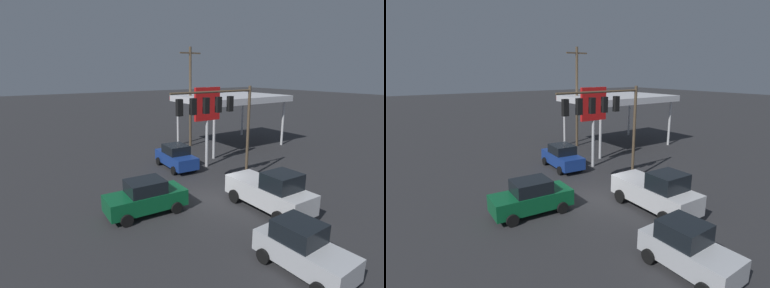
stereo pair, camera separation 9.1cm
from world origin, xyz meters
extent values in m
plane|color=#2D2D30|center=(0.00, 0.00, 0.00)|extent=(200.00, 200.00, 0.00)
cylinder|color=brown|center=(-4.15, -1.10, 3.36)|extent=(0.20, 0.20, 6.72)
cylinder|color=brown|center=(-1.02, -1.10, 6.42)|extent=(6.27, 0.14, 0.14)
cube|color=black|center=(-2.41, -1.10, 5.60)|extent=(0.36, 0.28, 1.00)
sphere|color=#FF4141|center=(-2.41, -1.28, 5.90)|extent=(0.22, 0.22, 0.22)
sphere|color=#392305|center=(-2.41, -1.28, 5.60)|extent=(0.22, 0.22, 0.22)
sphere|color=black|center=(-2.41, -1.28, 5.30)|extent=(0.22, 0.22, 0.22)
cube|color=black|center=(-1.43, -1.10, 5.60)|extent=(0.36, 0.28, 1.00)
sphere|color=#FF4141|center=(-1.43, -1.28, 5.90)|extent=(0.22, 0.22, 0.22)
sphere|color=#392305|center=(-1.43, -1.28, 5.60)|extent=(0.22, 0.22, 0.22)
sphere|color=black|center=(-1.43, -1.28, 5.30)|extent=(0.22, 0.22, 0.22)
cube|color=black|center=(-0.45, -1.10, 5.60)|extent=(0.36, 0.28, 1.00)
sphere|color=#FF4141|center=(-0.45, -1.28, 5.90)|extent=(0.22, 0.22, 0.22)
sphere|color=#392305|center=(-0.45, -1.28, 5.60)|extent=(0.22, 0.22, 0.22)
sphere|color=black|center=(-0.45, -1.28, 5.30)|extent=(0.22, 0.22, 0.22)
cube|color=black|center=(0.52, -1.10, 5.60)|extent=(0.36, 0.28, 1.00)
sphere|color=#FF4141|center=(0.52, -1.28, 5.90)|extent=(0.22, 0.22, 0.22)
sphere|color=#392305|center=(0.52, -1.28, 5.60)|extent=(0.22, 0.22, 0.22)
sphere|color=black|center=(0.52, -1.28, 5.30)|extent=(0.22, 0.22, 0.22)
cube|color=black|center=(1.50, -1.10, 5.60)|extent=(0.36, 0.28, 1.00)
sphere|color=#FF4141|center=(1.50, -1.28, 5.90)|extent=(0.22, 0.22, 0.22)
sphere|color=#392305|center=(1.50, -1.28, 5.60)|extent=(0.22, 0.22, 0.22)
sphere|color=black|center=(1.50, -1.28, 5.30)|extent=(0.22, 0.22, 0.22)
cylinder|color=brown|center=(-6.47, -11.85, 5.02)|extent=(0.26, 0.26, 10.04)
cube|color=brown|center=(-6.47, -11.85, 9.44)|extent=(2.40, 0.14, 0.14)
cube|color=silver|center=(-10.17, -9.77, 4.98)|extent=(10.44, 7.33, 0.60)
cube|color=red|center=(-10.17, -13.45, 4.98)|extent=(10.44, 0.06, 0.36)
cylinder|color=silver|center=(-14.79, -12.83, 2.34)|extent=(0.24, 0.24, 4.68)
cylinder|color=silver|center=(-5.55, -12.83, 2.34)|extent=(0.24, 0.24, 4.68)
cylinder|color=silver|center=(-14.79, -6.70, 2.34)|extent=(0.24, 0.24, 4.68)
cylinder|color=silver|center=(-5.55, -6.70, 2.34)|extent=(0.24, 0.24, 4.68)
cylinder|color=silver|center=(-3.61, -5.17, 3.24)|extent=(0.24, 0.24, 6.48)
cube|color=red|center=(-3.61, -5.17, 5.17)|extent=(2.36, 0.24, 2.61)
cube|color=black|center=(-3.61, -5.30, 5.17)|extent=(1.65, 0.04, 0.91)
cube|color=silver|center=(1.31, 7.69, 0.76)|extent=(1.81, 3.85, 0.90)
cube|color=black|center=(1.31, 7.39, 1.59)|extent=(1.61, 1.74, 0.76)
cylinder|color=black|center=(0.40, 8.90, 0.31)|extent=(0.24, 0.63, 0.62)
cylinder|color=black|center=(0.47, 6.43, 0.31)|extent=(0.24, 0.63, 0.62)
cylinder|color=black|center=(2.21, 6.48, 0.31)|extent=(0.24, 0.63, 0.62)
cube|color=navy|center=(-1.30, -6.23, 0.78)|extent=(2.12, 4.52, 0.90)
cube|color=black|center=(-1.30, -6.23, 1.58)|extent=(1.80, 2.12, 0.70)
cylinder|color=black|center=(-2.11, -4.74, 0.33)|extent=(0.27, 0.67, 0.66)
cylinder|color=black|center=(-0.27, -4.87, 0.33)|extent=(0.27, 0.67, 0.66)
cylinder|color=black|center=(-2.32, -7.59, 0.33)|extent=(0.27, 0.67, 0.66)
cylinder|color=black|center=(-0.49, -7.72, 0.33)|extent=(0.27, 0.67, 0.66)
cube|color=#0C592D|center=(4.23, -0.29, 0.78)|extent=(4.49, 2.02, 0.90)
cube|color=black|center=(4.23, -0.29, 1.58)|extent=(2.08, 1.76, 0.70)
cylinder|color=black|center=(5.71, 0.56, 0.33)|extent=(0.67, 0.25, 0.66)
cylinder|color=black|center=(5.62, -1.28, 0.33)|extent=(0.67, 0.25, 0.66)
cylinder|color=black|center=(2.85, 0.70, 0.33)|extent=(0.67, 0.25, 0.66)
cylinder|color=black|center=(2.76, -1.13, 0.33)|extent=(0.67, 0.25, 0.66)
cube|color=silver|center=(-1.74, 3.13, 0.95)|extent=(2.08, 5.23, 1.10)
cube|color=black|center=(-1.73, 4.03, 1.95)|extent=(1.86, 1.63, 0.90)
cylinder|color=black|center=(-2.73, 4.83, 0.40)|extent=(0.23, 0.80, 0.80)
cylinder|color=black|center=(-0.69, 4.80, 0.40)|extent=(0.23, 0.80, 0.80)
cylinder|color=black|center=(-2.78, 1.45, 0.40)|extent=(0.23, 0.80, 0.80)
cylinder|color=black|center=(-0.74, 1.42, 0.40)|extent=(0.23, 0.80, 0.80)
camera|label=1|loc=(10.70, 13.78, 7.65)|focal=28.00mm
camera|label=2|loc=(10.63, 13.84, 7.65)|focal=28.00mm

